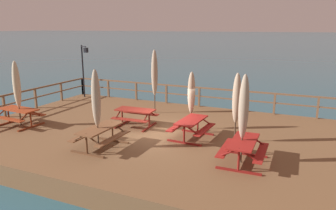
% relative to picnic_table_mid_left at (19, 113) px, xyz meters
% --- Properties ---
extents(ground_plane, '(600.00, 600.00, 0.00)m').
position_rel_picnic_table_mid_left_xyz_m(ground_plane, '(6.15, 1.68, -1.28)').
color(ground_plane, '#2D5B6B').
extents(wooden_deck, '(16.15, 10.16, 0.72)m').
position_rel_picnic_table_mid_left_xyz_m(wooden_deck, '(6.15, 1.68, -0.92)').
color(wooden_deck, brown).
rests_on(wooden_deck, ground).
extents(railing_waterside_far, '(15.95, 0.10, 1.09)m').
position_rel_picnic_table_mid_left_xyz_m(railing_waterside_far, '(6.15, 6.61, 0.20)').
color(railing_waterside_far, brown).
rests_on(railing_waterside_far, wooden_deck).
extents(railing_side_left, '(0.10, 9.96, 1.09)m').
position_rel_picnic_table_mid_left_xyz_m(railing_side_left, '(-1.77, 1.68, 0.19)').
color(railing_side_left, brown).
rests_on(railing_side_left, wooden_deck).
extents(picnic_table_mid_left, '(1.91, 1.51, 0.78)m').
position_rel_picnic_table_mid_left_xyz_m(picnic_table_mid_left, '(0.00, 0.00, 0.00)').
color(picnic_table_mid_left, '#993819').
rests_on(picnic_table_mid_left, wooden_deck).
extents(picnic_table_mid_centre, '(1.47, 1.81, 0.78)m').
position_rel_picnic_table_mid_left_xyz_m(picnic_table_mid_centre, '(7.57, 1.52, -0.00)').
color(picnic_table_mid_centre, maroon).
rests_on(picnic_table_mid_centre, wooden_deck).
extents(picnic_table_back_right, '(1.76, 1.48, 0.78)m').
position_rel_picnic_table_mid_left_xyz_m(picnic_table_back_right, '(4.77, 2.01, -0.00)').
color(picnic_table_back_right, maroon).
rests_on(picnic_table_back_right, wooden_deck).
extents(picnic_table_front_right, '(1.44, 1.86, 0.78)m').
position_rel_picnic_table_mid_left_xyz_m(picnic_table_front_right, '(9.93, -0.06, -0.00)').
color(picnic_table_front_right, maroon).
rests_on(picnic_table_front_right, wooden_deck).
extents(picnic_table_mid_right, '(1.43, 1.92, 0.78)m').
position_rel_picnic_table_mid_left_xyz_m(picnic_table_mid_right, '(4.93, -0.81, 0.00)').
color(picnic_table_mid_right, brown).
rests_on(picnic_table_mid_right, wooden_deck).
extents(patio_umbrella_short_back, '(0.32, 0.32, 2.88)m').
position_rel_picnic_table_mid_left_xyz_m(patio_umbrella_short_back, '(0.06, -0.01, 1.28)').
color(patio_umbrella_short_back, '#4C3828').
rests_on(patio_umbrella_short_back, wooden_deck).
extents(patio_umbrella_short_mid, '(0.32, 0.32, 2.66)m').
position_rel_picnic_table_mid_left_xyz_m(patio_umbrella_short_mid, '(9.24, 1.81, 1.14)').
color(patio_umbrella_short_mid, '#4C3828').
rests_on(patio_umbrella_short_mid, wooden_deck).
extents(patio_umbrella_tall_mid_right, '(0.32, 0.32, 3.21)m').
position_rel_picnic_table_mid_left_xyz_m(patio_umbrella_tall_mid_right, '(4.53, 4.41, 1.48)').
color(patio_umbrella_tall_mid_right, '#4C3828').
rests_on(patio_umbrella_tall_mid_right, wooden_deck).
extents(patio_umbrella_tall_front, '(0.32, 0.32, 2.89)m').
position_rel_picnic_table_mid_left_xyz_m(patio_umbrella_tall_front, '(9.86, -0.03, 1.28)').
color(patio_umbrella_tall_front, '#4C3828').
rests_on(patio_umbrella_tall_front, wooden_deck).
extents(patio_umbrella_tall_back_right, '(0.32, 0.32, 2.88)m').
position_rel_picnic_table_mid_left_xyz_m(patio_umbrella_tall_back_right, '(4.87, -0.86, 1.27)').
color(patio_umbrella_tall_back_right, '#4C3828').
rests_on(patio_umbrella_tall_back_right, wooden_deck).
extents(patio_umbrella_tall_mid_left, '(0.32, 0.32, 2.49)m').
position_rel_picnic_table_mid_left_xyz_m(patio_umbrella_tall_mid_left, '(7.15, 2.62, 1.02)').
color(patio_umbrella_tall_mid_left, '#4C3828').
rests_on(patio_umbrella_tall_mid_left, wooden_deck).
extents(lamp_post_hooked, '(0.64, 0.38, 3.20)m').
position_rel_picnic_table_mid_left_xyz_m(lamp_post_hooked, '(-1.05, 5.98, 1.56)').
color(lamp_post_hooked, black).
rests_on(lamp_post_hooked, wooden_deck).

